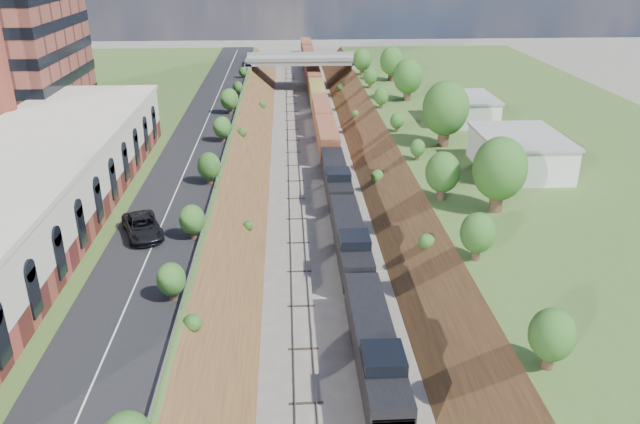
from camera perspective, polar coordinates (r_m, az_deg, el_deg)
platform_left at (r=85.80m, az=-23.10°, el=3.07°), size 44.00×180.00×5.00m
platform_right at (r=88.46m, az=21.46°, el=3.90°), size 44.00×180.00×5.00m
embankment_left at (r=81.78m, az=-8.19°, el=1.94°), size 10.00×180.00×10.00m
embankment_right at (r=82.72m, az=7.17°, el=2.24°), size 10.00×180.00×10.00m
rail_left_track at (r=81.41m, az=-2.30°, el=2.13°), size 1.58×180.00×0.18m
rail_right_track at (r=81.64m, az=1.36°, el=2.21°), size 1.58×180.00×0.18m
road at (r=80.66m, az=-11.59°, el=5.20°), size 8.00×180.00×0.10m
guardrail at (r=79.81m, az=-8.71°, el=5.59°), size 0.10×171.00×0.70m
commercial_building at (r=62.83m, az=-25.88°, el=1.43°), size 14.30×62.30×7.00m
overpass at (r=140.16m, az=-1.70°, el=13.16°), size 24.50×8.30×7.40m
white_building_near at (r=76.48m, az=17.76°, el=5.10°), size 9.00×12.00×4.00m
white_building_far at (r=96.47m, az=13.07°, el=9.10°), size 8.00×10.00×3.60m
tree_right_large at (r=62.86m, az=16.11°, el=3.77°), size 5.25×5.25×7.61m
tree_left_crest at (r=43.13m, az=-13.92°, el=-8.68°), size 2.45×2.45×3.55m
freight_train at (r=116.53m, az=-0.05°, el=9.89°), size 2.85×161.31×4.55m
suv at (r=58.43m, az=-15.92°, el=-1.28°), size 5.10×7.08×1.79m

